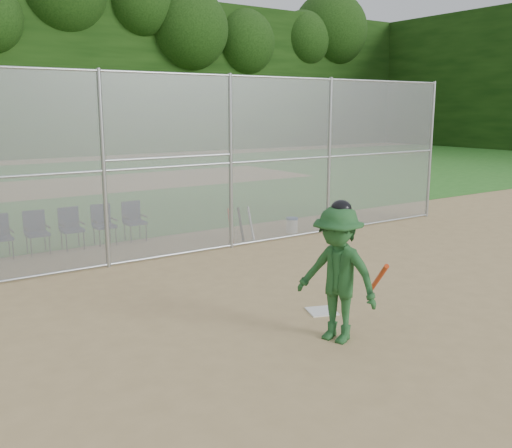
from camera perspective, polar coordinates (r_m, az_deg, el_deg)
ground at (r=9.13m, az=9.00°, el=-9.40°), size 100.00×100.00×0.00m
grass_strip at (r=25.08m, az=-20.42°, el=3.39°), size 100.00×100.00×0.00m
dirt_patch_far at (r=25.08m, az=-20.42°, el=3.40°), size 24.00×24.00×0.00m
backstop_fence at (r=12.68m, az=-6.42°, el=6.17°), size 16.09×0.09×4.00m
treeline at (r=26.91m, az=-22.35°, el=15.51°), size 81.00×60.00×11.00m
home_plate at (r=9.39m, az=6.60°, el=-8.65°), size 0.57×0.57×0.02m
batter_at_plate at (r=8.03m, az=8.15°, el=-4.97°), size 1.13×1.42×2.01m
water_cooler at (r=15.10m, az=3.63°, el=-0.09°), size 0.32×0.32×0.40m
spare_bats at (r=14.07m, az=-1.54°, el=-0.05°), size 0.66×0.33×0.84m
chair_2 at (r=13.59m, az=-24.21°, el=-1.21°), size 0.54×0.52×0.96m
chair_3 at (r=13.74m, az=-21.03°, el=-0.83°), size 0.54×0.52×0.96m
chair_4 at (r=13.93m, az=-17.93°, el=-0.46°), size 0.54×0.52×0.96m
chair_5 at (r=14.16m, az=-14.92°, el=-0.10°), size 0.54×0.52×0.96m
chair_6 at (r=14.42m, az=-12.01°, el=0.25°), size 0.54×0.52×0.96m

